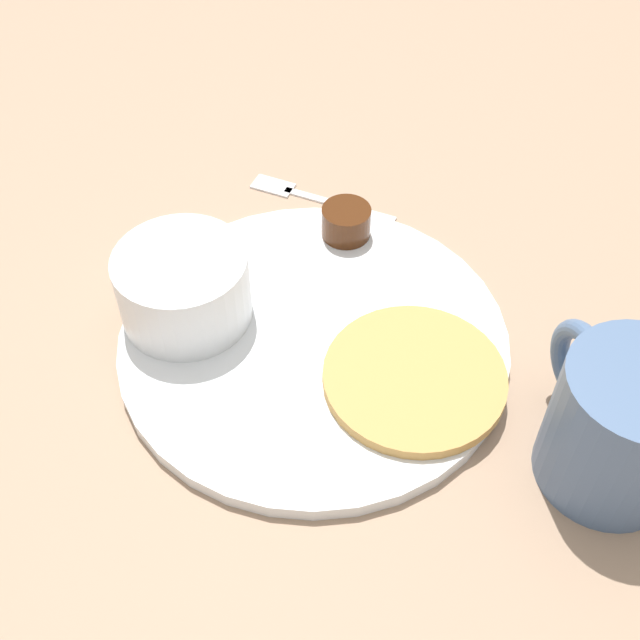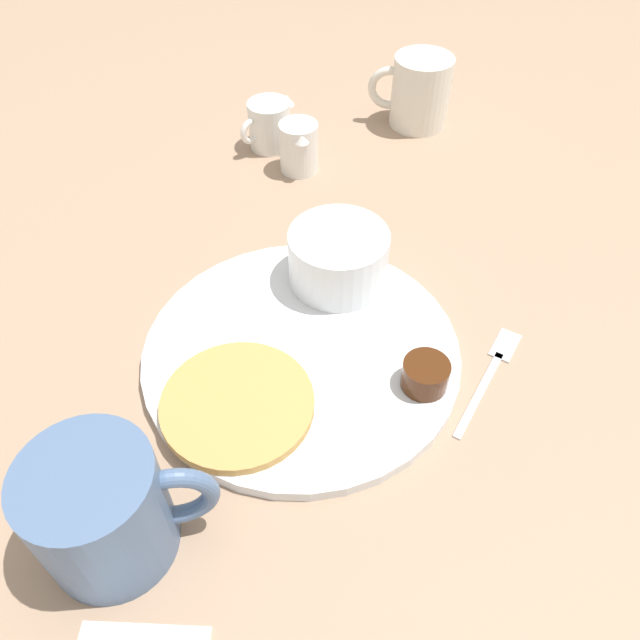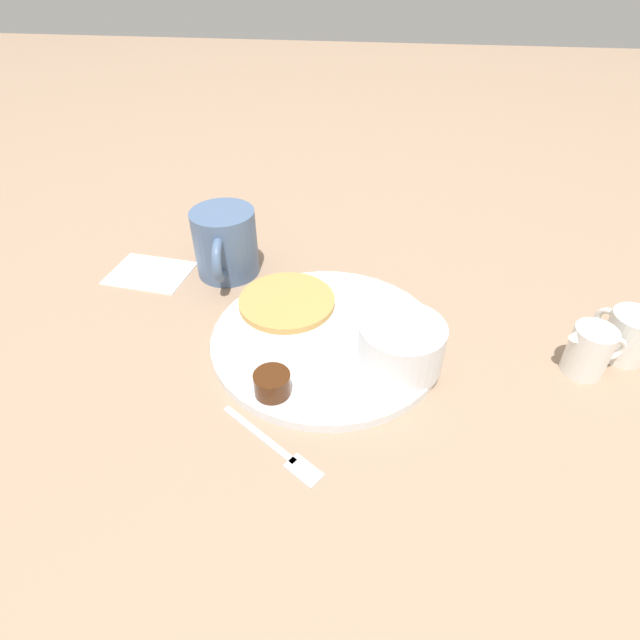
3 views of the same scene
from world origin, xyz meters
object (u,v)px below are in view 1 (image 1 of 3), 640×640
at_px(bowl, 183,285).
at_px(coffee_mug, 620,424).
at_px(plate, 314,340).
at_px(fork, 305,194).

xyz_separation_m(bowl, coffee_mug, (0.26, -0.18, 0.01)).
bearing_deg(plate, fork, 81.48).
relative_size(coffee_mug, fork, 1.06).
xyz_separation_m(coffee_mug, fork, (-0.14, 0.31, -0.05)).
relative_size(plate, bowl, 2.95).
relative_size(bowl, coffee_mug, 0.77).
bearing_deg(plate, bowl, 155.33).
relative_size(plate, fork, 2.40).
relative_size(bowl, fork, 0.81).
height_order(plate, coffee_mug, coffee_mug).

